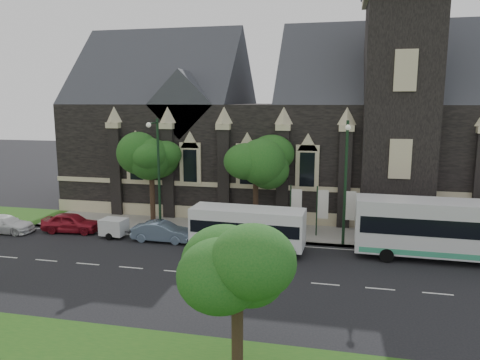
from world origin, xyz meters
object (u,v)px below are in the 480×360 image
(banner_flag_center, at_px, (321,207))
(shuttle_bus, at_px, (248,226))
(box_trailer, at_px, (114,227))
(tour_coach, at_px, (463,229))
(tree_walk_right, at_px, (259,158))
(car_far_red, at_px, (71,223))
(car_far_white, at_px, (5,224))
(street_lamp_mid, at_px, (158,170))
(tree_park_east, at_px, (243,258))
(banner_flag_right, at_px, (348,208))
(sedan, at_px, (162,232))
(tree_walk_left, at_px, (154,156))
(banner_flag_left, at_px, (294,206))
(street_lamp_near, at_px, (346,176))

(banner_flag_center, distance_m, shuttle_bus, 6.40)
(box_trailer, bearing_deg, tour_coach, 4.53)
(tree_walk_right, bearing_deg, car_far_red, -162.51)
(shuttle_bus, xyz_separation_m, box_trailer, (-10.61, 0.84, -0.92))
(tour_coach, relative_size, shuttle_bus, 1.71)
(car_far_white, bearing_deg, street_lamp_mid, -82.83)
(car_far_red, bearing_deg, banner_flag_center, -86.79)
(tree_park_east, relative_size, banner_flag_right, 1.57)
(tree_park_east, xyz_separation_m, box_trailer, (-13.28, 14.96, -3.80))
(street_lamp_mid, height_order, car_far_red, street_lamp_mid)
(banner_flag_right, bearing_deg, sedan, -165.56)
(shuttle_bus, bearing_deg, sedan, 175.92)
(shuttle_bus, height_order, box_trailer, shuttle_bus)
(box_trailer, bearing_deg, tree_walk_left, 79.77)
(tree_park_east, relative_size, shuttle_bus, 0.79)
(street_lamp_mid, relative_size, shuttle_bus, 1.14)
(banner_flag_left, height_order, shuttle_bus, banner_flag_left)
(banner_flag_left, bearing_deg, tree_walk_left, 171.98)
(banner_flag_left, xyz_separation_m, shuttle_bus, (-2.78, -4.21, -0.64))
(tree_walk_left, bearing_deg, shuttle_bus, -32.43)
(tree_walk_left, xyz_separation_m, sedan, (2.64, -5.16, -5.00))
(street_lamp_mid, bearing_deg, tree_walk_left, 116.47)
(tree_walk_right, relative_size, box_trailer, 2.83)
(tree_walk_right, xyz_separation_m, shuttle_bus, (0.30, -5.92, -4.07))
(banner_flag_left, relative_size, tour_coach, 0.30)
(banner_flag_center, xyz_separation_m, car_far_red, (-19.39, -2.80, -1.61))
(tree_park_east, height_order, shuttle_bus, tree_park_east)
(tree_walk_right, relative_size, street_lamp_mid, 0.87)
(tree_walk_left, relative_size, street_lamp_near, 0.85)
(tour_coach, bearing_deg, car_far_white, -177.46)
(car_far_red, distance_m, car_far_white, 5.27)
(shuttle_bus, distance_m, car_far_white, 19.77)
(banner_flag_right, bearing_deg, street_lamp_near, -98.56)
(tree_walk_right, xyz_separation_m, banner_flag_center, (5.08, -1.71, -3.43))
(street_lamp_near, bearing_deg, car_far_white, -175.43)
(street_lamp_mid, bearing_deg, car_far_white, -170.27)
(banner_flag_left, relative_size, banner_flag_center, 1.00)
(shuttle_bus, height_order, car_far_red, shuttle_bus)
(shuttle_bus, relative_size, car_far_white, 1.69)
(car_far_red, bearing_deg, shuttle_bus, -100.51)
(shuttle_bus, bearing_deg, banner_flag_center, 43.68)
(banner_flag_center, bearing_deg, street_lamp_near, -48.07)
(banner_flag_left, relative_size, sedan, 0.90)
(tree_walk_left, relative_size, box_trailer, 2.77)
(sedan, bearing_deg, tree_walk_right, -51.64)
(tree_walk_right, bearing_deg, box_trailer, -153.78)
(street_lamp_near, bearing_deg, shuttle_bus, -160.48)
(car_far_white, bearing_deg, tree_park_east, -125.14)
(car_far_white, bearing_deg, box_trailer, -88.58)
(box_trailer, xyz_separation_m, car_far_red, (-4.00, 0.57, -0.05))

